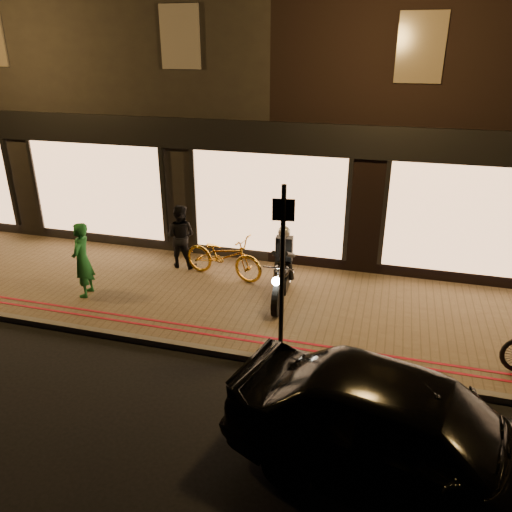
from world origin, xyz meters
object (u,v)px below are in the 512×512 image
at_px(person_green, 82,260).
at_px(parked_car, 410,434).
at_px(sign_post, 282,265).
at_px(bicycle_gold, 223,256).
at_px(motorcycle, 282,272).

height_order(person_green, parked_car, person_green).
bearing_deg(person_green, sign_post, 66.83).
xyz_separation_m(bicycle_gold, parked_car, (4.04, -4.83, 0.14)).
distance_m(sign_post, bicycle_gold, 3.49).
relative_size(sign_post, bicycle_gold, 1.54).
bearing_deg(bicycle_gold, parked_car, -128.98).
xyz_separation_m(motorcycle, sign_post, (0.42, -1.95, 1.06)).
relative_size(motorcycle, person_green, 1.21).
height_order(bicycle_gold, parked_car, parked_car).
bearing_deg(motorcycle, parked_car, -62.50).
xyz_separation_m(motorcycle, parked_car, (2.51, -4.14, 0.04)).
relative_size(person_green, parked_car, 0.35).
bearing_deg(sign_post, parked_car, -46.32).
bearing_deg(motorcycle, bicycle_gold, 151.73).
bearing_deg(sign_post, motorcycle, 102.20).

